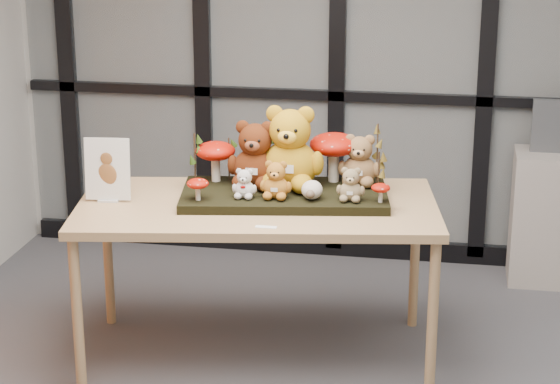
% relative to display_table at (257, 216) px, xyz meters
% --- Properties ---
extents(room_shell, '(5.00, 5.00, 5.00)m').
position_rel_display_table_xyz_m(room_shell, '(0.65, -0.96, 0.92)').
color(room_shell, beige).
rests_on(room_shell, floor).
extents(glass_partition, '(4.90, 0.06, 2.78)m').
position_rel_display_table_xyz_m(glass_partition, '(0.65, 1.51, 0.66)').
color(glass_partition, '#2D383F').
rests_on(glass_partition, floor).
extents(display_table, '(1.87, 1.14, 0.82)m').
position_rel_display_table_xyz_m(display_table, '(0.00, 0.00, 0.00)').
color(display_table, tan).
rests_on(display_table, floor).
extents(diorama_tray, '(1.07, 0.65, 0.04)m').
position_rel_display_table_xyz_m(diorama_tray, '(0.12, 0.09, 0.09)').
color(diorama_tray, black).
rests_on(diorama_tray, display_table).
extents(bear_pooh_yellow, '(0.39, 0.36, 0.45)m').
position_rel_display_table_xyz_m(bear_pooh_yellow, '(0.13, 0.17, 0.34)').
color(bear_pooh_yellow, '#BF8813').
rests_on(bear_pooh_yellow, diorama_tray).
extents(bear_brown_medium, '(0.32, 0.29, 0.37)m').
position_rel_display_table_xyz_m(bear_brown_medium, '(-0.04, 0.15, 0.29)').
color(bear_brown_medium, '#4F1F0B').
rests_on(bear_brown_medium, diorama_tray).
extents(bear_tan_back, '(0.24, 0.23, 0.28)m').
position_rel_display_table_xyz_m(bear_tan_back, '(0.47, 0.27, 0.25)').
color(bear_tan_back, olive).
rests_on(bear_tan_back, diorama_tray).
extents(bear_small_yellow, '(0.18, 0.16, 0.20)m').
position_rel_display_table_xyz_m(bear_small_yellow, '(0.10, -0.03, 0.21)').
color(bear_small_yellow, '#B36D21').
rests_on(bear_small_yellow, diorama_tray).
extents(bear_white_bow, '(0.14, 0.13, 0.16)m').
position_rel_display_table_xyz_m(bear_white_bow, '(-0.05, -0.05, 0.19)').
color(bear_white_bow, silver).
rests_on(bear_white_bow, diorama_tray).
extents(bear_beige_small, '(0.15, 0.14, 0.18)m').
position_rel_display_table_xyz_m(bear_beige_small, '(0.46, -0.01, 0.20)').
color(bear_beige_small, '#8D7753').
rests_on(bear_beige_small, diorama_tray).
extents(plush_cream_hedgehog, '(0.09, 0.08, 0.10)m').
position_rel_display_table_xyz_m(plush_cream_hedgehog, '(0.27, -0.02, 0.16)').
color(plush_cream_hedgehog, beige).
rests_on(plush_cream_hedgehog, diorama_tray).
extents(mushroom_back_left, '(0.20, 0.20, 0.23)m').
position_rel_display_table_xyz_m(mushroom_back_left, '(-0.25, 0.19, 0.22)').
color(mushroom_back_left, '#A31105').
rests_on(mushroom_back_left, diorama_tray).
extents(mushroom_back_right, '(0.25, 0.25, 0.28)m').
position_rel_display_table_xyz_m(mushroom_back_right, '(0.34, 0.29, 0.25)').
color(mushroom_back_right, '#A31105').
rests_on(mushroom_back_right, diorama_tray).
extents(mushroom_front_left, '(0.11, 0.11, 0.12)m').
position_rel_display_table_xyz_m(mushroom_front_left, '(-0.26, -0.13, 0.17)').
color(mushroom_front_left, '#A31105').
rests_on(mushroom_front_left, diorama_tray).
extents(mushroom_front_right, '(0.09, 0.09, 0.10)m').
position_rel_display_table_xyz_m(mushroom_front_right, '(0.60, -0.01, 0.16)').
color(mushroom_front_right, '#A31105').
rests_on(mushroom_front_right, diorama_tray).
extents(sprig_green_far_left, '(0.05, 0.05, 0.26)m').
position_rel_display_table_xyz_m(sprig_green_far_left, '(-0.35, 0.15, 0.24)').
color(sprig_green_far_left, '#1A330B').
rests_on(sprig_green_far_left, diorama_tray).
extents(sprig_green_mid_left, '(0.05, 0.05, 0.22)m').
position_rel_display_table_xyz_m(sprig_green_mid_left, '(-0.19, 0.23, 0.22)').
color(sprig_green_mid_left, '#1A330B').
rests_on(sprig_green_mid_left, diorama_tray).
extents(sprig_dry_far_right, '(0.05, 0.05, 0.32)m').
position_rel_display_table_xyz_m(sprig_dry_far_right, '(0.56, 0.26, 0.27)').
color(sprig_dry_far_right, brown).
rests_on(sprig_dry_far_right, diorama_tray).
extents(sprig_dry_mid_right, '(0.05, 0.05, 0.21)m').
position_rel_display_table_xyz_m(sprig_dry_mid_right, '(0.58, 0.13, 0.21)').
color(sprig_dry_mid_right, brown).
rests_on(sprig_dry_mid_right, diorama_tray).
extents(sprig_green_centre, '(0.05, 0.05, 0.24)m').
position_rel_display_table_xyz_m(sprig_green_centre, '(0.01, 0.27, 0.23)').
color(sprig_green_centre, '#1A330B').
rests_on(sprig_green_centre, diorama_tray).
extents(sign_holder, '(0.23, 0.07, 0.32)m').
position_rel_display_table_xyz_m(sign_holder, '(-0.73, -0.09, 0.21)').
color(sign_holder, silver).
rests_on(sign_holder, display_table).
extents(label_card, '(0.10, 0.03, 0.00)m').
position_rel_display_table_xyz_m(label_card, '(0.11, -0.34, 0.07)').
color(label_card, white).
rests_on(label_card, display_table).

